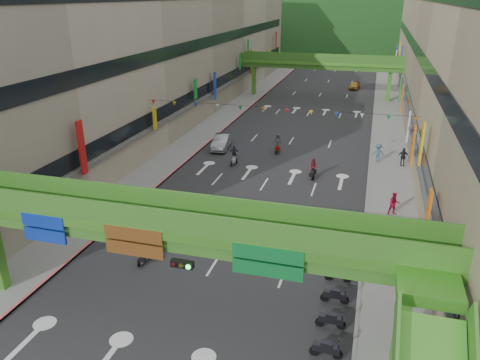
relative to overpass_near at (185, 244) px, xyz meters
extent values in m
cube|color=#28282B|center=(-0.93, 44.62, -5.20)|extent=(18.00, 140.00, 0.02)
cube|color=gray|center=(-11.93, 44.62, -5.13)|extent=(4.00, 140.00, 0.15)
cube|color=gray|center=(10.07, 44.62, -5.13)|extent=(4.00, 140.00, 0.15)
cube|color=#CC5959|center=(-10.03, 44.62, -5.12)|extent=(0.20, 140.00, 0.18)
cube|color=gray|center=(8.17, 44.62, -5.12)|extent=(0.20, 140.00, 0.18)
cube|color=#9E937F|center=(-19.93, 44.62, 4.29)|extent=(12.00, 95.00, 19.00)
cube|color=black|center=(-13.88, 44.62, -1.01)|extent=(0.08, 90.25, 1.40)
cube|color=black|center=(-13.88, 44.62, 4.99)|extent=(0.08, 90.25, 1.40)
cube|color=gray|center=(18.07, 44.62, 4.29)|extent=(12.00, 95.00, 19.00)
cube|color=black|center=(12.02, 44.62, -1.01)|extent=(0.08, 90.25, 1.40)
cube|color=black|center=(12.02, 44.62, 4.99)|extent=(0.08, 90.25, 1.40)
cube|color=#4C9E2D|center=(-0.93, 0.62, 0.54)|extent=(28.00, 2.20, 0.50)
cube|color=#387223|center=(-0.93, 0.62, -0.06)|extent=(28.00, 1.76, 0.70)
cube|color=#4C9E2D|center=(10.07, 0.62, -2.81)|extent=(0.60, 0.60, 4.80)
cube|color=#387223|center=(-0.93, -0.42, 1.34)|extent=(28.00, 0.12, 1.10)
cube|color=#387223|center=(-0.93, 1.66, 1.34)|extent=(28.00, 0.12, 1.10)
cube|color=navy|center=(-7.43, -0.46, -0.06)|extent=(2.40, 0.12, 1.50)
cube|color=#593314|center=(-2.43, -0.46, -0.06)|extent=(3.00, 0.12, 1.50)
cube|color=#0C5926|center=(4.07, -0.46, -0.06)|extent=(3.20, 0.12, 1.50)
cube|color=black|center=(0.07, -0.61, -0.71)|extent=(1.10, 0.28, 0.35)
cube|color=#4C9E2D|center=(-0.93, 59.62, 0.54)|extent=(28.00, 2.20, 0.50)
cube|color=#387223|center=(-0.93, 59.62, -0.06)|extent=(28.00, 1.76, 0.70)
cube|color=#4C9E2D|center=(-11.93, 59.62, -2.81)|extent=(0.60, 0.60, 4.80)
cube|color=#4C9E2D|center=(10.07, 59.62, -2.81)|extent=(0.60, 0.60, 4.80)
cube|color=#387223|center=(-0.93, 58.58, 1.34)|extent=(28.00, 0.12, 1.10)
cube|color=#387223|center=(-0.93, 60.66, 1.34)|extent=(28.00, 0.12, 1.10)
ellipsoid|color=#1C4419|center=(-15.93, 154.62, -5.21)|extent=(168.00, 140.00, 112.00)
ellipsoid|color=#1C4419|center=(24.07, 174.62, -5.21)|extent=(208.00, 176.00, 128.00)
cylinder|color=black|center=(-0.93, 24.62, 0.99)|extent=(26.00, 0.03, 0.03)
cone|color=red|center=(-13.43, 24.62, 0.74)|extent=(0.36, 0.36, 0.40)
cone|color=gold|center=(-11.16, 24.62, 0.74)|extent=(0.36, 0.36, 0.40)
cone|color=#193FB2|center=(-8.89, 24.62, 0.74)|extent=(0.36, 0.36, 0.40)
cone|color=silver|center=(-6.61, 24.62, 0.74)|extent=(0.36, 0.36, 0.40)
cone|color=#198C33|center=(-4.34, 24.62, 0.74)|extent=(0.36, 0.36, 0.40)
cone|color=orange|center=(-2.07, 24.62, 0.74)|extent=(0.36, 0.36, 0.40)
cone|color=red|center=(0.20, 24.62, 0.74)|extent=(0.36, 0.36, 0.40)
cone|color=gold|center=(2.48, 24.62, 0.74)|extent=(0.36, 0.36, 0.40)
cone|color=#193FB2|center=(4.75, 24.62, 0.74)|extent=(0.36, 0.36, 0.40)
cone|color=silver|center=(7.02, 24.62, 0.74)|extent=(0.36, 0.36, 0.40)
cone|color=#198C33|center=(9.29, 24.62, 0.74)|extent=(0.36, 0.36, 0.40)
cone|color=orange|center=(11.57, 24.62, 0.74)|extent=(0.36, 0.36, 0.40)
cube|color=black|center=(-5.31, 5.55, -4.66)|extent=(0.65, 1.35, 0.35)
cube|color=black|center=(-5.31, 5.55, -4.41)|extent=(0.42, 0.61, 0.18)
cube|color=black|center=(-5.18, 6.08, -4.16)|extent=(0.55, 0.19, 0.06)
cylinder|color=black|center=(-5.18, 6.08, -4.96)|extent=(0.22, 0.51, 0.50)
cylinder|color=black|center=(-5.44, 5.01, -4.96)|extent=(0.22, 0.51, 0.50)
imported|color=#4B5064|center=(-5.31, 5.55, -4.01)|extent=(0.69, 0.54, 1.69)
cube|color=black|center=(3.11, 23.30, -4.66)|extent=(0.55, 1.34, 0.35)
cube|color=black|center=(3.11, 23.30, -4.41)|extent=(0.38, 0.59, 0.18)
cube|color=black|center=(3.02, 23.84, -4.16)|extent=(0.55, 0.14, 0.06)
cylinder|color=black|center=(3.02, 23.84, -4.96)|extent=(0.18, 0.51, 0.50)
cylinder|color=black|center=(3.19, 22.75, -4.96)|extent=(0.18, 0.51, 0.50)
imported|color=maroon|center=(3.11, 23.30, -4.05)|extent=(0.87, 0.73, 1.62)
cube|color=#95969D|center=(-5.07, 24.92, -4.66)|extent=(0.65, 1.35, 0.35)
cube|color=#95969D|center=(-5.07, 24.92, -4.41)|extent=(0.42, 0.61, 0.18)
cube|color=#95969D|center=(-4.94, 25.45, -4.16)|extent=(0.55, 0.19, 0.06)
cylinder|color=black|center=(-4.94, 25.45, -4.96)|extent=(0.22, 0.51, 0.50)
cylinder|color=black|center=(-5.20, 24.38, -4.96)|extent=(0.22, 0.51, 0.50)
imported|color=#2C303F|center=(-5.07, 24.92, -4.00)|extent=(1.08, 0.65, 1.72)
cube|color=#740E00|center=(-1.59, 29.82, -4.66)|extent=(0.44, 1.32, 0.35)
cube|color=#740E00|center=(-1.59, 29.82, -4.41)|extent=(0.34, 0.57, 0.18)
cube|color=#740E00|center=(-1.55, 30.37, -4.16)|extent=(0.55, 0.10, 0.06)
cylinder|color=black|center=(-1.55, 30.37, -4.96)|extent=(0.13, 0.51, 0.50)
cylinder|color=black|center=(-1.63, 29.27, -4.96)|extent=(0.13, 0.51, 0.50)
imported|color=#44454B|center=(-1.59, 29.82, -3.96)|extent=(0.92, 0.63, 1.80)
cube|color=black|center=(6.87, 0.22, -4.66)|extent=(1.32, 0.42, 0.35)
cube|color=black|center=(6.87, 0.22, -4.41)|extent=(0.56, 0.33, 0.18)
cube|color=black|center=(7.42, 0.25, -4.16)|extent=(0.09, 0.55, 0.06)
cylinder|color=black|center=(7.42, 0.25, -4.96)|extent=(0.50, 0.13, 0.50)
cylinder|color=black|center=(6.32, 0.19, -4.96)|extent=(0.50, 0.13, 0.50)
cube|color=black|center=(6.87, 2.42, -4.66)|extent=(1.32, 0.42, 0.35)
cube|color=black|center=(6.87, 2.42, -4.41)|extent=(0.56, 0.33, 0.18)
cube|color=black|center=(7.42, 2.45, -4.16)|extent=(0.09, 0.55, 0.06)
cylinder|color=black|center=(7.42, 2.45, -4.96)|extent=(0.50, 0.13, 0.50)
cylinder|color=black|center=(6.32, 2.39, -4.96)|extent=(0.50, 0.13, 0.50)
cube|color=black|center=(6.87, 4.62, -4.66)|extent=(1.32, 0.42, 0.35)
cube|color=black|center=(6.87, 4.62, -4.41)|extent=(0.56, 0.33, 0.18)
cube|color=black|center=(7.42, 4.65, -4.16)|extent=(0.09, 0.55, 0.06)
cylinder|color=black|center=(7.42, 4.65, -4.96)|extent=(0.50, 0.13, 0.50)
cylinder|color=black|center=(6.32, 4.59, -4.96)|extent=(0.50, 0.13, 0.50)
cube|color=black|center=(6.87, 6.82, -4.66)|extent=(1.32, 0.42, 0.35)
cube|color=black|center=(6.87, 6.82, -4.41)|extent=(0.56, 0.33, 0.18)
cube|color=black|center=(7.42, 6.85, -4.16)|extent=(0.09, 0.55, 0.06)
cylinder|color=black|center=(7.42, 6.85, -4.96)|extent=(0.50, 0.13, 0.50)
cylinder|color=black|center=(6.32, 6.79, -4.96)|extent=(0.50, 0.13, 0.50)
cube|color=black|center=(6.87, 9.02, -4.66)|extent=(1.32, 0.42, 0.35)
cube|color=black|center=(6.87, 9.02, -4.41)|extent=(0.56, 0.33, 0.18)
cube|color=black|center=(7.42, 9.05, -4.16)|extent=(0.09, 0.55, 0.06)
cylinder|color=black|center=(7.42, 9.05, -4.96)|extent=(0.50, 0.13, 0.50)
cylinder|color=black|center=(6.32, 8.99, -4.96)|extent=(0.50, 0.13, 0.50)
imported|color=gray|center=(-7.93, 29.62, -4.44)|extent=(2.12, 4.81, 1.54)
imported|color=#C68B2F|center=(4.39, 69.64, -4.53)|extent=(1.99, 4.11, 1.35)
imported|color=maroon|center=(10.21, 17.06, -4.31)|extent=(1.02, 0.88, 1.79)
imported|color=black|center=(11.27, 28.87, -4.27)|extent=(1.12, 0.54, 1.86)
imported|color=#3B5363|center=(8.87, 29.52, -4.28)|extent=(0.93, 0.67, 1.86)
camera|label=1|loc=(7.76, -17.81, 10.95)|focal=35.00mm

